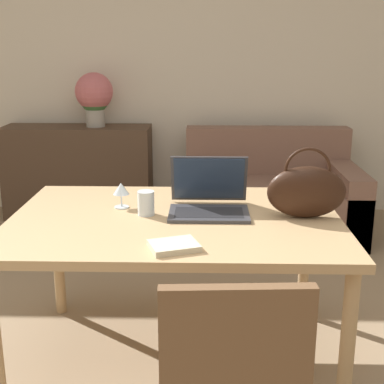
{
  "coord_description": "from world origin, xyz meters",
  "views": [
    {
      "loc": [
        0.18,
        -1.68,
        1.52
      ],
      "look_at": [
        0.12,
        0.66,
        0.87
      ],
      "focal_mm": 50.0,
      "sensor_mm": 36.0,
      "label": 1
    }
  ],
  "objects_px": {
    "wine_glass": "(121,190)",
    "handbag": "(306,191)",
    "couch": "(270,198)",
    "drinking_glass": "(146,203)",
    "laptop": "(209,197)",
    "flower_vase": "(94,96)"
  },
  "relations": [
    {
      "from": "couch",
      "to": "wine_glass",
      "type": "distance_m",
      "value": 2.1
    },
    {
      "from": "drinking_glass",
      "to": "flower_vase",
      "type": "xyz_separation_m",
      "value": [
        -0.69,
        2.26,
        0.28
      ]
    },
    {
      "from": "couch",
      "to": "flower_vase",
      "type": "height_order",
      "value": "flower_vase"
    },
    {
      "from": "laptop",
      "to": "drinking_glass",
      "type": "xyz_separation_m",
      "value": [
        -0.29,
        -0.08,
        -0.01
      ]
    },
    {
      "from": "drinking_glass",
      "to": "flower_vase",
      "type": "relative_size",
      "value": 0.25
    },
    {
      "from": "handbag",
      "to": "drinking_glass",
      "type": "bearing_deg",
      "value": 178.41
    },
    {
      "from": "couch",
      "to": "laptop",
      "type": "distance_m",
      "value": 1.96
    },
    {
      "from": "drinking_glass",
      "to": "wine_glass",
      "type": "relative_size",
      "value": 0.92
    },
    {
      "from": "couch",
      "to": "laptop",
      "type": "height_order",
      "value": "laptop"
    },
    {
      "from": "drinking_glass",
      "to": "flower_vase",
      "type": "bearing_deg",
      "value": 106.94
    },
    {
      "from": "wine_glass",
      "to": "handbag",
      "type": "bearing_deg",
      "value": -8.57
    },
    {
      "from": "couch",
      "to": "flower_vase",
      "type": "distance_m",
      "value": 1.74
    },
    {
      "from": "couch",
      "to": "flower_vase",
      "type": "relative_size",
      "value": 3.02
    },
    {
      "from": "drinking_glass",
      "to": "wine_glass",
      "type": "distance_m",
      "value": 0.18
    },
    {
      "from": "wine_glass",
      "to": "flower_vase",
      "type": "height_order",
      "value": "flower_vase"
    },
    {
      "from": "wine_glass",
      "to": "handbag",
      "type": "distance_m",
      "value": 0.88
    },
    {
      "from": "couch",
      "to": "flower_vase",
      "type": "bearing_deg",
      "value": 166.55
    },
    {
      "from": "laptop",
      "to": "handbag",
      "type": "distance_m",
      "value": 0.46
    },
    {
      "from": "laptop",
      "to": "drinking_glass",
      "type": "height_order",
      "value": "laptop"
    },
    {
      "from": "wine_glass",
      "to": "handbag",
      "type": "xyz_separation_m",
      "value": [
        0.87,
        -0.13,
        0.04
      ]
    },
    {
      "from": "laptop",
      "to": "handbag",
      "type": "bearing_deg",
      "value": -12.82
    },
    {
      "from": "handbag",
      "to": "flower_vase",
      "type": "xyz_separation_m",
      "value": [
        -1.42,
        2.28,
        0.21
      ]
    }
  ]
}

